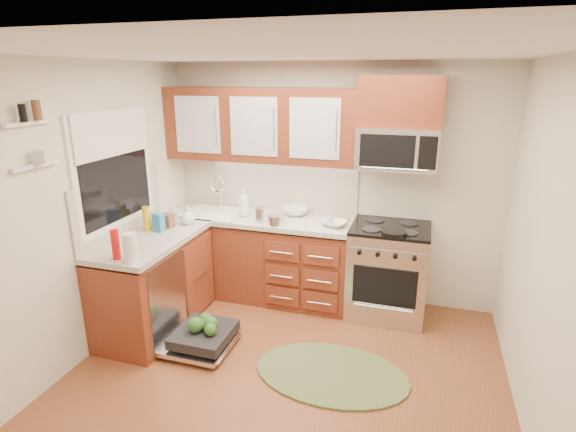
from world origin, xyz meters
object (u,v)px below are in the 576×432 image
(stock_pot, at_px, (276,220))
(cup, at_px, (327,221))
(range, at_px, (388,271))
(skillet, at_px, (394,233))
(upper_cabinets, at_px, (260,125))
(paper_towel_roll, at_px, (131,248))
(cutting_board, at_px, (335,219))
(sink, at_px, (213,223))
(microwave, at_px, (397,148))
(dishwasher, at_px, (200,338))
(rug, at_px, (331,373))
(bowl_a, at_px, (335,224))
(bowl_b, at_px, (296,211))

(stock_pot, relative_size, cup, 1.46)
(range, xyz_separation_m, cup, (-0.63, -0.07, 0.50))
(skillet, bearing_deg, upper_cabinets, 164.77)
(skillet, height_order, paper_towel_roll, paper_towel_roll)
(stock_pot, distance_m, cutting_board, 0.64)
(sink, distance_m, cup, 1.32)
(microwave, height_order, stock_pot, microwave)
(stock_pot, xyz_separation_m, cup, (0.49, 0.14, -0.01))
(upper_cabinets, relative_size, dishwasher, 2.93)
(cup, bearing_deg, range, 6.51)
(stock_pot, bearing_deg, rug, -50.04)
(dishwasher, relative_size, stock_pot, 3.98)
(upper_cabinets, xyz_separation_m, skillet, (1.45, -0.40, -0.90))
(sink, distance_m, bowl_a, 1.40)
(cutting_board, xyz_separation_m, bowl_a, (0.04, -0.20, 0.02))
(microwave, xyz_separation_m, cup, (-0.63, -0.19, -0.73))
(stock_pot, height_order, bowl_a, stock_pot)
(upper_cabinets, bearing_deg, dishwasher, -96.04)
(upper_cabinets, distance_m, paper_towel_roll, 1.87)
(rug, xyz_separation_m, cup, (-0.30, 1.09, 0.96))
(skillet, bearing_deg, bowl_a, 164.20)
(microwave, relative_size, bowl_b, 2.76)
(dishwasher, bearing_deg, microwave, 39.07)
(dishwasher, distance_m, paper_towel_roll, 1.07)
(skillet, height_order, bowl_b, bowl_b)
(microwave, bearing_deg, dishwasher, -140.93)
(paper_towel_roll, bearing_deg, stock_pot, 56.87)
(sink, bearing_deg, bowl_b, 11.22)
(range, bearing_deg, skillet, -79.66)
(sink, bearing_deg, bowl_a, -3.05)
(bowl_b, bearing_deg, bowl_a, -27.79)
(stock_pot, bearing_deg, sink, 166.12)
(sink, distance_m, rug, 2.13)
(cutting_board, bearing_deg, bowl_b, 173.58)
(cutting_board, bearing_deg, rug, -78.72)
(rug, bearing_deg, skillet, 68.01)
(cutting_board, relative_size, bowl_a, 1.20)
(dishwasher, relative_size, bowl_a, 3.07)
(upper_cabinets, xyz_separation_m, paper_towel_roll, (-0.52, -1.59, -0.83))
(bowl_b, bearing_deg, range, -9.44)
(upper_cabinets, xyz_separation_m, range, (1.41, -0.15, -1.40))
(upper_cabinets, height_order, skillet, upper_cabinets)
(dishwasher, xyz_separation_m, skillet, (1.59, 0.88, 0.87))
(dishwasher, distance_m, stock_pot, 1.34)
(dishwasher, relative_size, cup, 5.80)
(sink, bearing_deg, skillet, -6.93)
(microwave, bearing_deg, upper_cabinets, 178.98)
(sink, distance_m, paper_towel_roll, 1.46)
(cup, bearing_deg, microwave, 17.00)
(range, xyz_separation_m, bowl_b, (-1.02, 0.17, 0.49))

